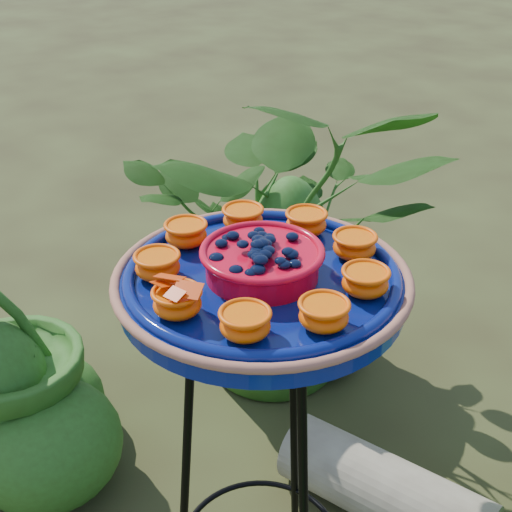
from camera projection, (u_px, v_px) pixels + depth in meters
The scene contains 4 objects.
tripod_stand at pixel (261, 458), 1.31m from camera, with size 0.42×0.42×0.89m.
feeder_dish at pixel (262, 277), 1.12m from camera, with size 0.58×0.58×0.11m.
driftwood_log at pixel (385, 490), 1.82m from camera, with size 0.18×0.18×0.55m, color gray.
shrub_back_left at pixel (289, 230), 2.18m from camera, with size 0.91×0.79×1.01m, color #254B14.
Camera 1 is at (0.84, -0.73, 1.51)m, focal length 50.00 mm.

